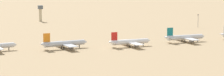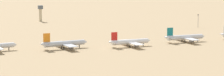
% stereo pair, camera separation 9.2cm
% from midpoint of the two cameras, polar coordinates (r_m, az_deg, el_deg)
% --- Properties ---
extents(ground, '(4000.00, 4000.00, 0.00)m').
position_cam_midpoint_polar(ground, '(334.90, -1.16, -1.34)').
color(ground, '#9E8460').
extents(parked_jet_orange_2, '(36.43, 30.98, 12.05)m').
position_cam_midpoint_polar(parked_jet_orange_2, '(336.14, -5.84, -0.67)').
color(parked_jet_orange_2, silver).
rests_on(parked_jet_orange_2, ground).
extents(parked_jet_red_3, '(34.78, 29.37, 11.48)m').
position_cam_midpoint_polar(parked_jet_red_3, '(344.27, 2.16, -0.46)').
color(parked_jet_red_3, white).
rests_on(parked_jet_red_3, ground).
extents(parked_jet_teal_4, '(36.39, 30.53, 12.03)m').
position_cam_midpoint_polar(parked_jet_teal_4, '(371.46, 8.81, 0.09)').
color(parked_jet_teal_4, silver).
rests_on(parked_jet_teal_4, ground).
extents(control_tower, '(5.20, 5.20, 18.00)m').
position_cam_midpoint_polar(control_tower, '(532.95, -8.68, 3.16)').
color(control_tower, '#C6B793').
rests_on(control_tower, ground).
extents(light_pole_mid, '(1.80, 0.50, 12.93)m').
position_cam_midpoint_polar(light_pole_mid, '(475.90, 10.41, 2.18)').
color(light_pole_mid, '#59595E').
rests_on(light_pole_mid, ground).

